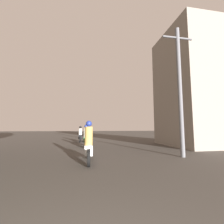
{
  "coord_description": "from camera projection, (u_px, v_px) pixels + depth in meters",
  "views": [
    {
      "loc": [
        0.22,
        -0.21,
        1.37
      ],
      "look_at": [
        3.35,
        17.52,
        3.24
      ],
      "focal_mm": 24.0,
      "sensor_mm": 36.0,
      "label": 1
    }
  ],
  "objects": [
    {
      "name": "motorcycle_white",
      "position": [
        88.0,
        146.0,
        5.99
      ],
      "size": [
        0.6,
        2.07,
        1.64
      ],
      "rotation": [
        0.0,
        0.0,
        0.06
      ],
      "color": "black",
      "rests_on": "ground_plane"
    },
    {
      "name": "motorcycle_green",
      "position": [
        86.0,
        138.0,
        10.72
      ],
      "size": [
        0.6,
        2.11,
        1.58
      ],
      "rotation": [
        0.0,
        0.0,
        -0.09
      ],
      "color": "black",
      "rests_on": "ground_plane"
    },
    {
      "name": "motorcycle_black",
      "position": [
        80.0,
        135.0,
        14.41
      ],
      "size": [
        0.6,
        1.98,
        1.51
      ],
      "rotation": [
        0.0,
        0.0,
        0.15
      ],
      "color": "black",
      "rests_on": "ground_plane"
    },
    {
      "name": "building_right_near",
      "position": [
        192.0,
        88.0,
        11.81
      ],
      "size": [
        4.1,
        5.04,
        8.98
      ],
      "color": "gray",
      "rests_on": "ground_plane"
    },
    {
      "name": "utility_pole_near",
      "position": [
        180.0,
        87.0,
        7.28
      ],
      "size": [
        1.6,
        0.2,
        6.37
      ],
      "color": "slate",
      "rests_on": "ground_plane"
    }
  ]
}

